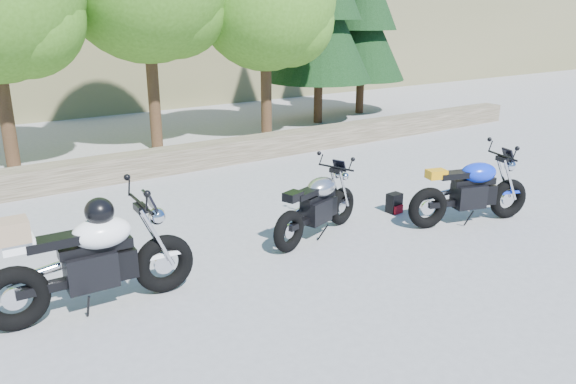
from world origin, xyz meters
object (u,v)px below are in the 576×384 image
at_px(silver_bike, 317,206).
at_px(white_bike, 91,257).
at_px(blue_bike, 471,191).
at_px(backpack, 394,203).

xyz_separation_m(silver_bike, white_bike, (-3.39, -0.33, 0.16)).
bearing_deg(silver_bike, white_bike, 167.48).
height_order(silver_bike, blue_bike, blue_bike).
distance_m(silver_bike, white_bike, 3.40).
bearing_deg(silver_bike, blue_bike, -38.73).
relative_size(silver_bike, white_bike, 0.81).
distance_m(silver_bike, blue_bike, 2.52).
bearing_deg(blue_bike, silver_bike, 175.72).
distance_m(silver_bike, backpack, 1.76).
height_order(silver_bike, backpack, silver_bike).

